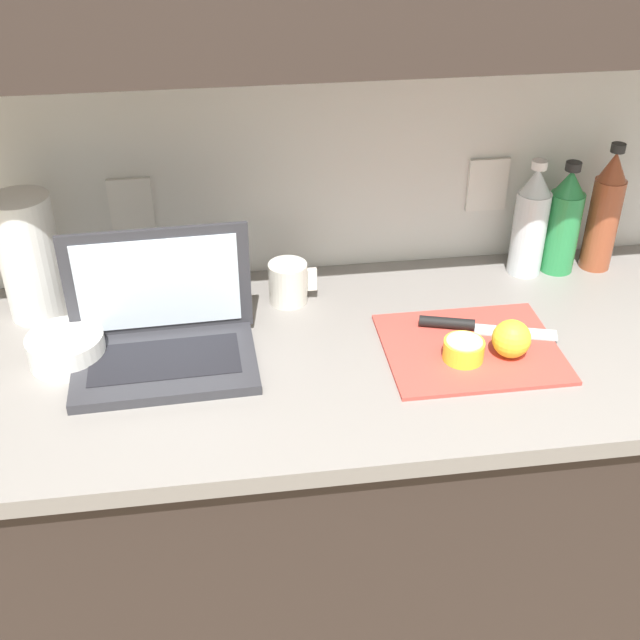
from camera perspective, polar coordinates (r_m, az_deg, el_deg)
The scene contains 13 objects.
ground_plane at distance 2.25m, azimuth 8.61°, elevation -20.75°, with size 12.00×12.00×0.00m, color #847056.
counter_unit at distance 1.90m, azimuth 10.34°, elevation -12.22°, with size 2.01×0.66×0.91m.
laptop at distance 1.53m, azimuth -11.14°, elevation -0.74°, with size 0.35×0.23×0.24m.
cutting_board at distance 1.57m, azimuth 10.66°, elevation -1.99°, with size 0.33×0.28×0.01m, color #D1473D.
knife at distance 1.62m, azimuth 10.17°, elevation -0.36°, with size 0.27×0.11×0.02m.
lemon_half_cut at distance 1.53m, azimuth 10.17°, elevation -2.10°, with size 0.08×0.08×0.04m.
lemon_whole_beside at distance 1.54m, azimuth 13.46°, elevation -1.31°, with size 0.07×0.07×0.07m.
bottle_green_soda at distance 1.88m, azimuth 19.58°, elevation 7.22°, with size 0.07×0.07×0.29m.
bottle_oil_tall at distance 1.85m, azimuth 16.92°, elevation 6.67°, with size 0.07×0.07×0.26m.
bottle_water_clear at distance 1.82m, azimuth 14.73°, elevation 6.71°, with size 0.07×0.07×0.26m.
measuring_cup at distance 1.68m, azimuth -2.26°, elevation 2.67°, with size 0.10×0.08×0.09m.
bowl_white at distance 1.58m, azimuth -17.59°, elevation -1.94°, with size 0.14×0.14×0.06m.
paper_towel_roll at distance 1.70m, azimuth -19.93°, elevation 4.21°, with size 0.12×0.12×0.26m.
Camera 1 is at (-0.49, -1.25, 1.80)m, focal length 45.00 mm.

